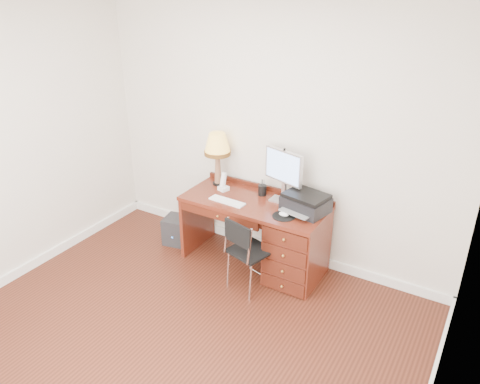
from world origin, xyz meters
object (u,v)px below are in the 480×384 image
Objects in this scene: printer at (306,203)px; phone at (223,185)px; desk at (282,238)px; equipment_box at (177,230)px; leg_lamp at (217,147)px; monitor at (283,169)px; chair at (247,248)px.

phone is at bearing -167.80° from printer.
equipment_box is (-1.31, -0.08, -0.25)m from desk.
phone reaches higher than printer.
equipment_box is (-0.43, -0.24, -1.02)m from leg_lamp.
equipment_box is (-0.56, -0.14, -0.65)m from phone.
printer is 2.34× the size of phone.
monitor is 0.69× the size of chair.
leg_lamp is 2.90× the size of phone.
desk is 0.84m from phone.
monitor reaches higher than desk.
chair is (-0.16, -0.43, 0.06)m from desk.
phone reaches higher than chair.
equipment_box is at bearing -148.85° from phone.
printer is at bearing 17.78° from phone.
chair is at bearing -39.64° from leg_lamp.
monitor is at bearing 27.62° from phone.
phone is at bearing 175.43° from desk.
printer reaches higher than equipment_box.
leg_lamp reaches higher than printer.
desk is 4.70× the size of equipment_box.
monitor is 2.65× the size of phone.
desk is 2.79× the size of monitor.
printer reaches higher than desk.
desk is 0.48m from printer.
monitor is 1.13× the size of printer.
phone is at bearing 1.43° from equipment_box.
desk is 2.55× the size of leg_lamp.
desk is at bearing -8.79° from equipment_box.
leg_lamp is 0.76× the size of chair.
printer is 1.67m from equipment_box.
equipment_box is at bearing 177.74° from chair.
leg_lamp is (-0.77, -0.01, 0.09)m from monitor.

